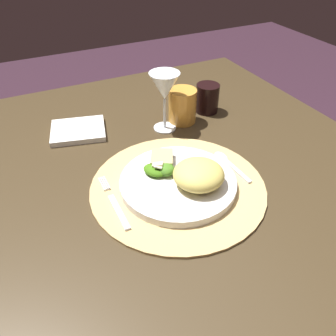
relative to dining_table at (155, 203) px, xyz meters
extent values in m
plane|color=#301B27|center=(0.00, 0.00, -0.59)|extent=(6.00, 6.00, 0.00)
cube|color=#3C2F1C|center=(0.00, 0.00, 0.11)|extent=(1.12, 1.08, 0.03)
cylinder|color=#3D2E20|center=(0.48, 0.46, -0.25)|extent=(0.08, 0.08, 0.69)
cylinder|color=tan|center=(0.01, -0.10, 0.13)|extent=(0.39, 0.39, 0.01)
cylinder|color=silver|center=(0.01, -0.10, 0.14)|extent=(0.26, 0.26, 0.02)
ellipsoid|color=#DCC760|center=(0.05, -0.13, 0.18)|extent=(0.12, 0.12, 0.05)
ellipsoid|color=#457921|center=(0.00, -0.07, 0.16)|extent=(0.05, 0.05, 0.02)
ellipsoid|color=#3F7414|center=(-0.02, -0.06, 0.16)|extent=(0.06, 0.07, 0.02)
ellipsoid|color=#336315|center=(0.00, -0.04, 0.16)|extent=(0.04, 0.06, 0.02)
cube|color=beige|center=(-0.01, -0.06, 0.17)|extent=(0.03, 0.03, 0.01)
cube|color=beige|center=(-0.01, -0.06, 0.17)|extent=(0.03, 0.03, 0.01)
cube|color=tan|center=(0.01, -0.03, 0.16)|extent=(0.07, 0.08, 0.02)
cube|color=silver|center=(-0.13, -0.12, 0.14)|extent=(0.01, 0.10, 0.00)
cube|color=silver|center=(-0.14, -0.02, 0.14)|extent=(0.00, 0.05, 0.00)
cube|color=silver|center=(-0.13, -0.02, 0.14)|extent=(0.00, 0.05, 0.00)
cube|color=silver|center=(-0.13, -0.02, 0.14)|extent=(0.00, 0.05, 0.00)
cube|color=silver|center=(-0.12, -0.02, 0.14)|extent=(0.00, 0.05, 0.00)
cube|color=silver|center=(0.16, -0.12, 0.14)|extent=(0.01, 0.10, 0.00)
ellipsoid|color=silver|center=(0.16, -0.05, 0.14)|extent=(0.03, 0.04, 0.01)
cube|color=white|center=(-0.13, 0.22, 0.14)|extent=(0.17, 0.15, 0.01)
cylinder|color=silver|center=(0.10, 0.14, 0.13)|extent=(0.06, 0.06, 0.00)
cylinder|color=silver|center=(0.10, 0.14, 0.17)|extent=(0.01, 0.01, 0.08)
cone|color=silver|center=(0.10, 0.14, 0.25)|extent=(0.08, 0.08, 0.07)
cylinder|color=gold|center=(0.16, 0.16, 0.18)|extent=(0.08, 0.08, 0.10)
cylinder|color=black|center=(0.26, 0.18, 0.17)|extent=(0.07, 0.07, 0.08)
camera|label=1|loc=(-0.25, -0.60, 0.63)|focal=36.39mm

